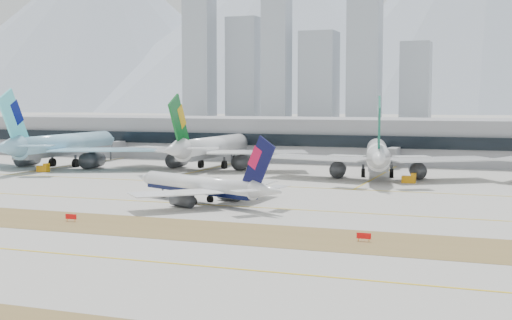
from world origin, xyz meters
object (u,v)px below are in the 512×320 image
at_px(terminal, 354,139).
at_px(widebody_korean, 62,146).
at_px(widebody_cathay, 378,156).
at_px(widebody_eva, 211,149).
at_px(taxiing_airliner, 204,186).

bearing_deg(terminal, widebody_korean, -144.25).
bearing_deg(widebody_cathay, widebody_eva, 69.38).
bearing_deg(terminal, widebody_eva, -126.97).
bearing_deg(widebody_korean, taxiing_airliner, -130.36).
distance_m(taxiing_airliner, widebody_korean, 96.92).
relative_size(taxiing_airliner, widebody_cathay, 0.66).
xyz_separation_m(taxiing_airliner, terminal, (5.70, 118.41, 3.91)).
height_order(widebody_eva, terminal, widebody_eva).
xyz_separation_m(widebody_korean, widebody_eva, (47.05, 12.29, -0.41)).
height_order(widebody_eva, widebody_cathay, widebody_eva).
bearing_deg(widebody_korean, terminal, -57.09).
bearing_deg(widebody_cathay, widebody_korean, 80.70).
distance_m(widebody_korean, widebody_eva, 48.63).
bearing_deg(widebody_eva, widebody_cathay, -100.16).
distance_m(widebody_cathay, terminal, 59.37).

